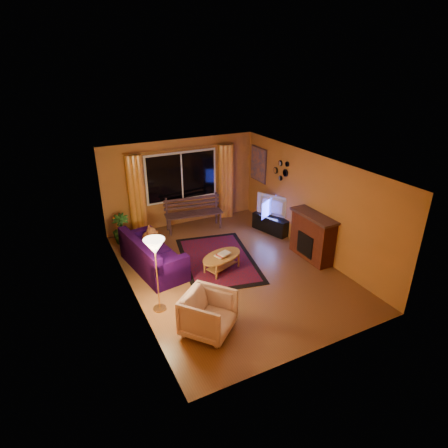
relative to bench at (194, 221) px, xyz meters
name	(u,v)px	position (x,y,z in m)	size (l,w,h in m)	color
floor	(230,270)	(-0.11, -2.43, -0.25)	(4.50, 6.00, 0.02)	brown
ceiling	(231,165)	(-0.11, -2.43, 2.27)	(4.50, 6.00, 0.02)	white
wall_back	(181,183)	(-0.11, 0.58, 1.01)	(4.50, 0.02, 2.50)	#BD7634
wall_left	(128,242)	(-2.37, -2.43, 1.01)	(0.02, 6.00, 2.50)	#BD7634
wall_right	(311,204)	(2.15, -2.43, 1.01)	(0.02, 6.00, 2.50)	#BD7634
window	(182,177)	(-0.11, 0.52, 1.21)	(2.00, 0.02, 1.30)	black
curtain_rod	(181,149)	(-0.11, 0.47, 2.01)	(0.03, 0.03, 3.20)	#BF8C3F
curtain_left	(136,196)	(-1.46, 0.45, 0.88)	(0.36, 0.36, 2.24)	#F99834
curtain_right	(225,182)	(1.24, 0.45, 0.88)	(0.36, 0.36, 2.24)	#F99834
bench	(194,221)	(0.00, 0.00, 0.00)	(1.62, 0.48, 0.49)	#3C2728
potted_plant	(121,229)	(-2.04, 0.11, 0.15)	(0.44, 0.44, 0.79)	#235B1E
sofa	(153,253)	(-1.68, -1.57, 0.16)	(0.85, 1.98, 0.80)	#1C0339
dog	(148,235)	(-1.63, -1.13, 0.42)	(0.36, 0.49, 0.54)	#99542E
armchair	(208,312)	(-1.45, -4.15, 0.19)	(0.83, 0.78, 0.86)	beige
floor_lamp	(157,276)	(-2.05, -3.13, 0.53)	(0.26, 0.26, 1.55)	#BF8C3F
rug	(218,260)	(-0.17, -1.90, -0.23)	(1.69, 2.67, 0.02)	maroon
coffee_table	(222,263)	(-0.30, -2.38, -0.05)	(1.07, 1.07, 0.39)	#B17A3A
tv_console	(271,224)	(1.89, -1.12, -0.01)	(0.37, 1.11, 0.46)	black
television	(272,207)	(1.89, -1.12, 0.51)	(1.03, 0.13, 0.59)	black
fireplace	(312,238)	(1.94, -2.83, 0.31)	(0.40, 1.20, 1.10)	maroon
mirror_cluster	(281,169)	(2.10, -1.13, 1.56)	(0.06, 0.60, 0.56)	black
painting	(258,164)	(2.11, 0.02, 1.41)	(0.04, 0.76, 0.96)	orange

